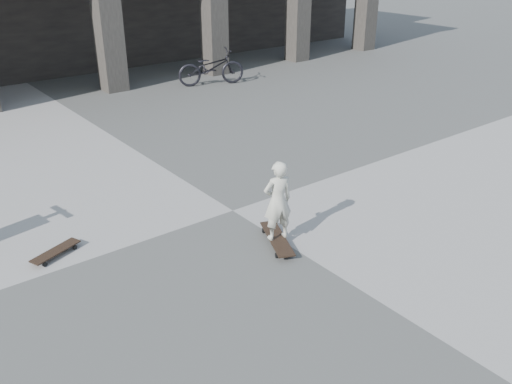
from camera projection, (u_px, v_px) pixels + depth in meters
ground at (233, 211)px, 8.86m from camera, size 90.00×90.00×0.00m
longboard at (277, 239)px, 7.86m from camera, size 0.64×1.05×0.10m
skateboard_spare at (56, 252)px, 7.56m from camera, size 0.77×0.45×0.09m
child at (278, 201)px, 7.60m from camera, size 0.48×0.37×1.19m
bicycle at (211, 67)px, 16.30m from camera, size 2.13×1.33×1.06m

